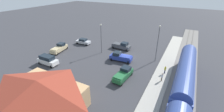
% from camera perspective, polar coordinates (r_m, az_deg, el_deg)
% --- Properties ---
extents(ground_plane, '(200.00, 200.00, 0.00)m').
position_cam_1_polar(ground_plane, '(38.54, 5.17, -0.51)').
color(ground_plane, '#38383D').
extents(railway_track, '(4.80, 70.00, 0.30)m').
position_cam_1_polar(railway_track, '(36.23, 26.02, -5.00)').
color(railway_track, slate).
rests_on(railway_track, ground).
extents(platform, '(3.20, 46.00, 0.30)m').
position_cam_1_polar(platform, '(36.32, 19.84, -3.60)').
color(platform, '#A8A399').
rests_on(platform, ground).
extents(station_building, '(12.31, 9.29, 5.25)m').
position_cam_1_polar(station_building, '(24.48, -25.86, -13.30)').
color(station_building, tan).
rests_on(station_building, ground).
extents(pedestrian_on_platform, '(0.36, 0.36, 1.71)m').
position_cam_1_polar(pedestrian_on_platform, '(30.02, 18.58, -7.48)').
color(pedestrian_on_platform, brown).
rests_on(pedestrian_on_platform, platform).
extents(pedestrian_waiting_far, '(0.36, 0.36, 1.71)m').
position_cam_1_polar(pedestrian_waiting_far, '(32.60, 19.66, -4.83)').
color(pedestrian_waiting_far, '#23284C').
rests_on(pedestrian_waiting_far, platform).
extents(pickup_tan, '(2.73, 5.63, 2.14)m').
position_cam_1_polar(pickup_tan, '(43.84, -19.52, 2.90)').
color(pickup_tan, '#C6B284').
rests_on(pickup_tan, ground).
extents(pickup_charcoal, '(5.48, 2.66, 2.14)m').
position_cam_1_polar(pickup_charcoal, '(43.00, 3.66, 3.97)').
color(pickup_charcoal, '#47494F').
rests_on(pickup_charcoal, ground).
extents(suv_white, '(4.93, 2.46, 2.22)m').
position_cam_1_polar(suv_white, '(37.72, -23.41, -1.40)').
color(suv_white, white).
rests_on(suv_white, ground).
extents(pickup_blue, '(5.57, 2.89, 2.14)m').
position_cam_1_polar(pickup_blue, '(36.40, 3.29, -0.32)').
color(pickup_blue, '#283D9E').
rests_on(pickup_blue, ground).
extents(pickup_green, '(2.38, 5.54, 2.14)m').
position_cam_1_polar(pickup_green, '(29.77, 4.41, -6.90)').
color(pickup_green, '#236638').
rests_on(pickup_green, ground).
extents(sedan_silver, '(4.59, 2.46, 1.74)m').
position_cam_1_polar(sedan_silver, '(47.48, -10.96, 5.53)').
color(sedan_silver, silver).
rests_on(sedan_silver, ground).
extents(light_pole_near_platform, '(0.44, 0.44, 8.88)m').
position_cam_1_polar(light_pole_near_platform, '(36.02, 17.21, 5.94)').
color(light_pole_near_platform, '#515156').
rests_on(light_pole_near_platform, ground).
extents(light_pole_lot_center, '(0.44, 0.44, 7.96)m').
position_cam_1_polar(light_pole_lot_center, '(39.22, -4.21, 7.91)').
color(light_pole_lot_center, '#515156').
rests_on(light_pole_lot_center, ground).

